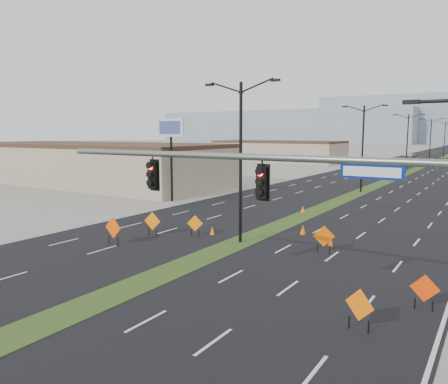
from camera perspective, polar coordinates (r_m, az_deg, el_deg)
The scene contains 27 objects.
ground at distance 19.10m, azimuth -16.95°, elevation -13.91°, with size 600.00×600.00×0.00m, color gray.
road_surface at distance 112.45m, azimuth 25.46°, elevation 3.48°, with size 25.00×400.00×0.02m, color black.
median_strip at distance 112.45m, azimuth 25.46°, elevation 3.48°, with size 2.00×400.00×0.04m, color #324819.
building_sw_near at distance 64.04m, azimuth -17.15°, elevation 3.44°, with size 40.00×16.00×5.00m, color tan.
building_sw_far at distance 106.77m, azimuth 7.13°, elevation 5.19°, with size 30.00×14.00×4.50m, color tan.
mesa_west at distance 320.62m, azimuth 7.89°, elevation 8.42°, with size 180.00×50.00×22.00m, color #8895A9.
mesa_backdrop at distance 334.39m, azimuth 25.23°, elevation 8.59°, with size 140.00×50.00×32.00m, color #8895A9.
signal_mast at distance 14.50m, azimuth 11.48°, elevation -0.93°, with size 16.30×0.60×8.00m.
streetlight_0 at distance 27.14m, azimuth 2.19°, elevation 4.54°, with size 5.15×0.24×10.02m.
streetlight_1 at distance 53.21m, azimuth 17.65°, elevation 5.76°, with size 5.15×0.24×10.02m.
streetlight_2 at distance 80.59m, azimuth 22.82°, elevation 6.08°, with size 5.15×0.24×10.02m.
streetlight_3 at distance 108.28m, azimuth 25.36°, elevation 6.22°, with size 5.15×0.24×10.02m.
streetlight_4 at distance 136.10m, azimuth 26.86°, elevation 6.30°, with size 5.15×0.24×10.02m.
car_left at distance 93.34m, azimuth 21.88°, elevation 3.42°, with size 1.81×4.51×1.54m, color maroon.
car_mid at distance 108.06m, azimuth 26.25°, elevation 3.64°, with size 1.41×4.05×1.34m, color black.
car_far at distance 133.19m, azimuth 23.06°, elevation 4.49°, with size 2.13×5.25×1.52m, color silver.
construction_sign_0 at distance 27.92m, azimuth -14.29°, elevation -4.65°, with size 1.34×0.09×1.79m.
construction_sign_1 at distance 29.49m, azimuth -3.81°, elevation -4.20°, with size 1.00×0.49×1.43m.
construction_sign_2 at distance 29.88m, azimuth -9.34°, elevation -3.88°, with size 1.23×0.22×1.64m.
construction_sign_3 at distance 25.91m, azimuth 12.91°, elevation -5.78°, with size 1.15×0.52×1.64m.
construction_sign_4 at distance 16.46m, azimuth 17.27°, elevation -14.10°, with size 1.11×0.44×1.55m.
construction_sign_5 at distance 19.14m, azimuth 24.73°, elevation -11.53°, with size 1.10×0.08×1.46m.
cone_0 at distance 29.98m, azimuth -1.56°, elevation -5.08°, with size 0.33×0.33×0.56m, color orange.
cone_1 at distance 27.79m, azimuth 13.77°, elevation -6.35°, with size 0.33×0.33×0.54m, color orange.
cone_2 at distance 30.49m, azimuth 10.27°, elevation -4.88°, with size 0.40×0.40×0.67m, color #E06104.
cone_3 at distance 38.52m, azimuth 10.26°, elevation -2.24°, with size 0.40×0.40×0.66m, color orange.
pole_sign_west at distance 44.41m, azimuth -6.95°, elevation 7.46°, with size 2.70×1.17×8.36m.
Camera 1 is at (13.66, -11.40, 6.95)m, focal length 35.00 mm.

